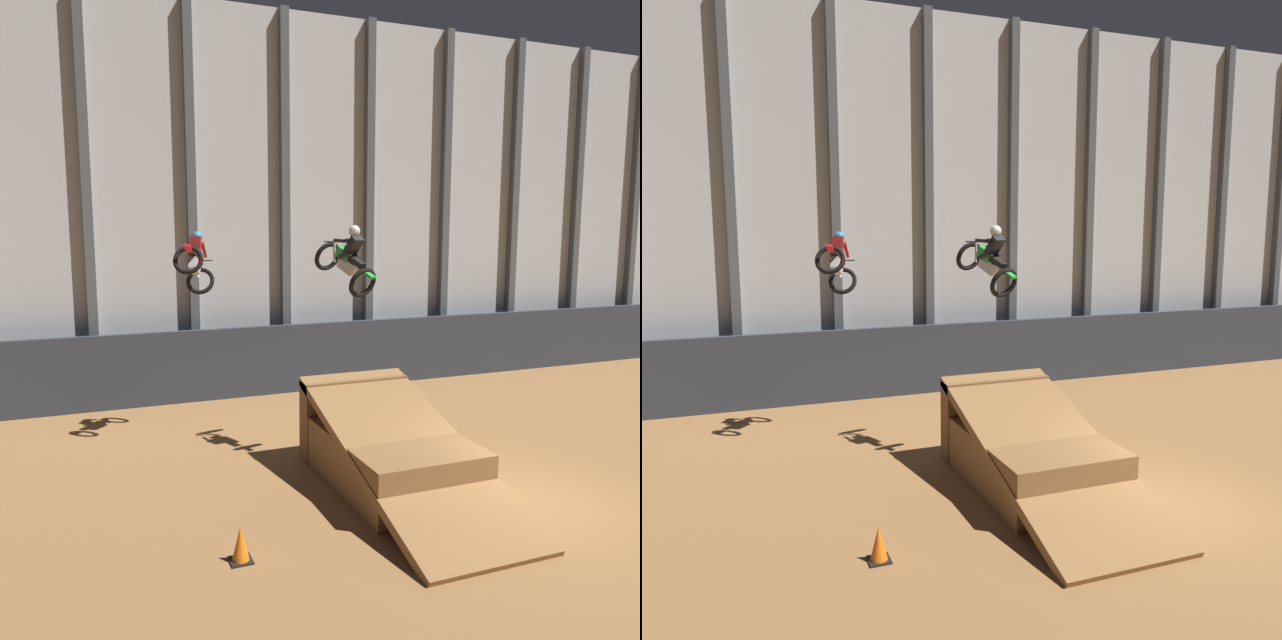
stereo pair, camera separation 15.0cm
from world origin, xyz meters
The scene contains 8 objects.
ground_plane centered at (0.00, 0.00, 0.00)m, with size 60.00×60.00×0.00m, color olive.
arena_back_wall centered at (0.00, 10.78, 6.08)m, with size 32.00×0.40×12.17m.
lower_barrier centered at (0.00, 9.72, 1.11)m, with size 31.36×0.20×2.22m.
dirt_ramp centered at (-2.10, 2.11, 0.67)m, with size 2.53×5.79×2.02m.
rider_bike_left_air centered at (-5.23, 6.49, 4.45)m, with size 1.32×1.83×1.67m.
rider_bike_right_air centered at (-2.18, 4.02, 4.55)m, with size 1.14×1.90×1.67m.
traffic_cone_near_ramp centered at (0.00, 6.19, 0.28)m, with size 0.36×0.36×0.58m.
traffic_cone_arena_edge centered at (-5.77, 0.04, 0.28)m, with size 0.36×0.36×0.58m.
Camera 1 is at (-7.97, -9.09, 5.25)m, focal length 35.00 mm.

